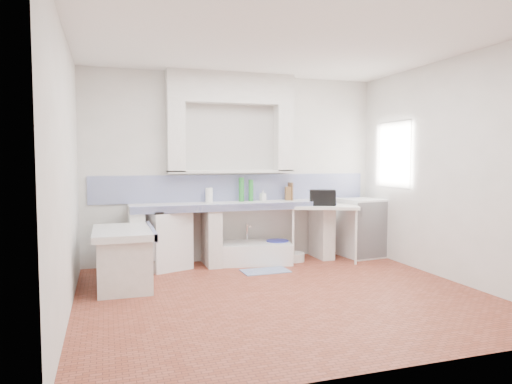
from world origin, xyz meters
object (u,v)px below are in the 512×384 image
object	(u,v)px
sink	(251,254)
fridge	(362,228)
stove	(166,240)
side_table	(324,233)

from	to	relation	value
sink	fridge	bearing A→B (deg)	7.90
stove	fridge	size ratio (longest dim) A/B	0.88
fridge	stove	bearing A→B (deg)	171.23
stove	side_table	world-z (taller)	stove
stove	sink	xyz separation A→B (m)	(1.25, -0.04, -0.26)
stove	sink	bearing A→B (deg)	-22.21
stove	fridge	xyz separation A→B (m)	(3.05, -0.13, 0.06)
side_table	fridge	world-z (taller)	fridge
side_table	fridge	xyz separation A→B (m)	(0.72, 0.09, 0.03)
stove	side_table	bearing A→B (deg)	-25.92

